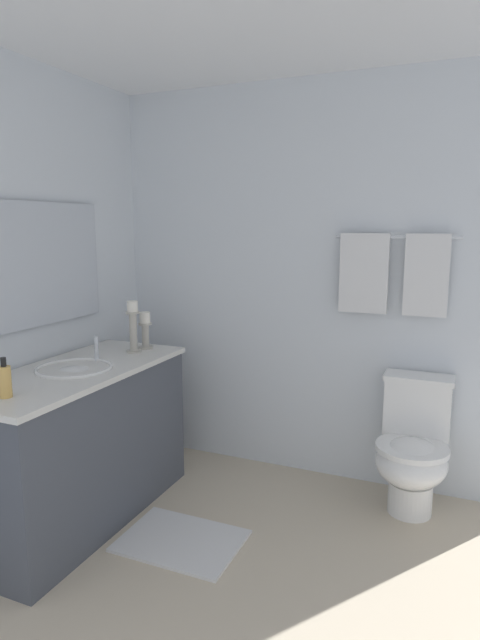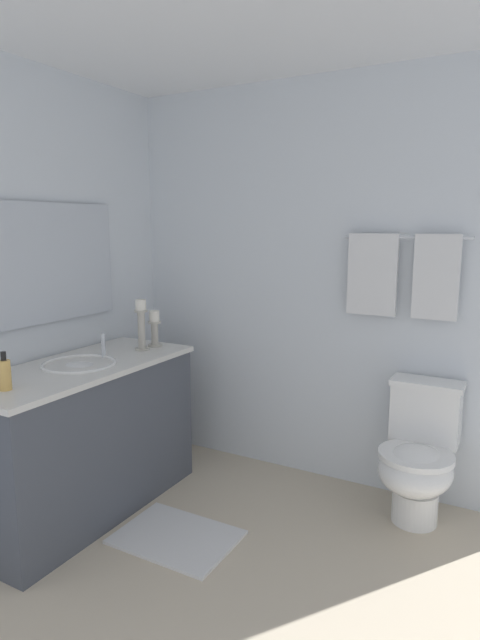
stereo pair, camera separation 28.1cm
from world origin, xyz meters
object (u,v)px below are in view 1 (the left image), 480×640
object	(u,v)px
sink_basin	(75,376)
candle_holder_tall	(145,330)
towel_center	(426,275)
towel_near_vanity	(364,273)
soap_bottle	(5,381)
towel_bar	(397,237)
bath_mat	(181,541)
mirror	(27,265)
candle_holder_short	(133,326)
toilet	(413,449)
vanity_cabinet	(78,444)

from	to	relation	value
sink_basin	candle_holder_tall	bearing A→B (deg)	82.04
towel_center	towel_near_vanity	bearing A→B (deg)	180.00
candle_holder_tall	towel_near_vanity	world-z (taller)	towel_near_vanity
sink_basin	soap_bottle	world-z (taller)	soap_bottle
towel_bar	bath_mat	bearing A→B (deg)	-130.70
candle_holder_tall	soap_bottle	world-z (taller)	candle_holder_tall
sink_basin	towel_near_vanity	distance (m)	1.72
sink_basin	bath_mat	distance (m)	1.01
mirror	candle_holder_tall	bearing A→B (deg)	57.44
soap_bottle	towel_near_vanity	xyz separation A→B (m)	(1.27, 1.48, 0.40)
candle_holder_tall	soap_bottle	size ratio (longest dim) A/B	1.25
sink_basin	candle_holder_short	bearing A→B (deg)	80.59
soap_bottle	bath_mat	size ratio (longest dim) A/B	0.30
toilet	towel_near_vanity	bearing A→B (deg)	149.37
candle_holder_short	mirror	bearing A→B (deg)	-128.63
bath_mat	towel_bar	bearing A→B (deg)	49.30
vanity_cabinet	soap_bottle	world-z (taller)	soap_bottle
towel_near_vanity	vanity_cabinet	bearing A→B (deg)	-143.17
towel_near_vanity	mirror	bearing A→B (deg)	-148.32
vanity_cabinet	sink_basin	distance (m)	0.38
sink_basin	soap_bottle	distance (m)	0.51
towel_center	towel_bar	bearing A→B (deg)	174.06
vanity_cabinet	candle_holder_tall	world-z (taller)	candle_holder_tall
mirror	towel_near_vanity	size ratio (longest dim) A/B	2.49
towel_center	sink_basin	bearing A→B (deg)	-149.37
mirror	vanity_cabinet	bearing A→B (deg)	-0.01
mirror	candle_holder_short	world-z (taller)	mirror
sink_basin	mirror	world-z (taller)	mirror
soap_bottle	toilet	size ratio (longest dim) A/B	0.24
candle_holder_short	soap_bottle	world-z (taller)	candle_holder_short
towel_near_vanity	bath_mat	size ratio (longest dim) A/B	0.77
sink_basin	bath_mat	size ratio (longest dim) A/B	0.67
towel_bar	towel_near_vanity	xyz separation A→B (m)	(-0.17, -0.02, -0.21)
candle_holder_tall	bath_mat	distance (m)	1.23
soap_bottle	towel_bar	world-z (taller)	towel_bar
towel_bar	bath_mat	xyz separation A→B (m)	(-0.86, -1.00, -1.52)
sink_basin	soap_bottle	xyz separation A→B (m)	(0.04, -0.50, 0.11)
soap_bottle	vanity_cabinet	bearing A→B (deg)	95.06
sink_basin	toilet	size ratio (longest dim) A/B	0.54
candle_holder_short	soap_bottle	size ratio (longest dim) A/B	1.71
towel_bar	towel_near_vanity	bearing A→B (deg)	-174.06
bath_mat	mirror	bearing A→B (deg)	180.00
candle_holder_tall	vanity_cabinet	bearing A→B (deg)	-97.95
sink_basin	toilet	world-z (taller)	sink_basin
candle_holder_tall	toilet	size ratio (longest dim) A/B	0.30
candle_holder_short	bath_mat	world-z (taller)	candle_holder_short
candle_holder_tall	towel_near_vanity	bearing A→B (deg)	18.87
toilet	bath_mat	bearing A→B (deg)	-142.98
toilet	sink_basin	bearing A→B (deg)	-154.86
candle_holder_short	bath_mat	bearing A→B (deg)	-38.67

